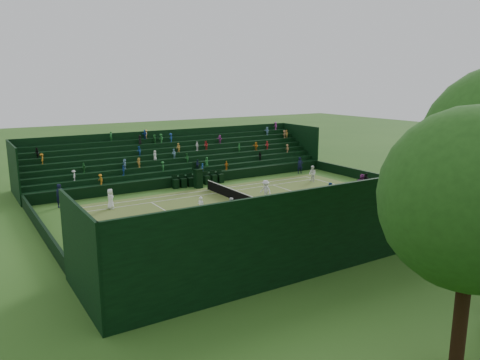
{
  "coord_description": "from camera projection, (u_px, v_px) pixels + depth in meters",
  "views": [
    {
      "loc": [
        32.73,
        -20.47,
        10.29
      ],
      "look_at": [
        0.0,
        0.0,
        2.0
      ],
      "focal_mm": 35.0,
      "sensor_mm": 36.0,
      "label": 1
    }
  ],
  "objects": [
    {
      "name": "ground",
      "position": [
        240.0,
        203.0,
        39.9
      ],
      "size": [
        160.0,
        160.0,
        0.0
      ],
      "primitive_type": "plane",
      "color": "#2D5B1C",
      "rests_on": "ground"
    },
    {
      "name": "court_surface",
      "position": [
        240.0,
        203.0,
        39.9
      ],
      "size": [
        12.97,
        26.77,
        0.01
      ],
      "primitive_type": "cube",
      "color": "#407125",
      "rests_on": "ground"
    },
    {
      "name": "perimeter_wall_north",
      "position": [
        371.0,
        177.0,
        48.03
      ],
      "size": [
        17.17,
        0.2,
        1.0
      ],
      "primitive_type": "cube",
      "color": "black",
      "rests_on": "ground"
    },
    {
      "name": "perimeter_wall_south",
      "position": [
        41.0,
        228.0,
        31.57
      ],
      "size": [
        17.17,
        0.2,
        1.0
      ],
      "primitive_type": "cube",
      "color": "black",
      "rests_on": "ground"
    },
    {
      "name": "perimeter_wall_east",
      "position": [
        304.0,
        222.0,
        32.77
      ],
      "size": [
        0.2,
        31.77,
        1.0
      ],
      "primitive_type": "cube",
      "color": "black",
      "rests_on": "ground"
    },
    {
      "name": "perimeter_wall_west",
      "position": [
        195.0,
        180.0,
        46.83
      ],
      "size": [
        0.2,
        31.77,
        1.0
      ],
      "primitive_type": "cube",
      "color": "black",
      "rests_on": "ground"
    },
    {
      "name": "north_grandstand",
      "position": [
        348.0,
        223.0,
        29.08
      ],
      "size": [
        6.6,
        32.0,
        4.9
      ],
      "color": "black",
      "rests_on": "ground"
    },
    {
      "name": "south_grandstand",
      "position": [
        177.0,
        163.0,
        50.08
      ],
      "size": [
        6.6,
        32.0,
        4.9
      ],
      "color": "black",
      "rests_on": "ground"
    },
    {
      "name": "tennis_net",
      "position": [
        240.0,
        197.0,
        39.79
      ],
      "size": [
        11.67,
        0.1,
        1.06
      ],
      "color": "black",
      "rests_on": "ground"
    },
    {
      "name": "umpire_chair",
      "position": [
        198.0,
        176.0,
        45.25
      ],
      "size": [
        0.89,
        0.89,
        2.79
      ],
      "color": "black",
      "rests_on": "ground"
    },
    {
      "name": "courtside_chairs",
      "position": [
        199.0,
        181.0,
        46.43
      ],
      "size": [
        0.59,
        5.56,
        1.28
      ],
      "color": "black",
      "rests_on": "ground"
    },
    {
      "name": "player_near_west",
      "position": [
        110.0,
        199.0,
        37.87
      ],
      "size": [
        0.84,
        0.56,
        1.67
      ],
      "primitive_type": "imported",
      "rotation": [
        0.0,
        0.0,
        3.18
      ],
      "color": "white",
      "rests_on": "ground"
    },
    {
      "name": "player_near_east",
      "position": [
        201.0,
        207.0,
        35.61
      ],
      "size": [
        0.71,
        0.63,
        1.63
      ],
      "primitive_type": "imported",
      "rotation": [
        0.0,
        0.0,
        3.65
      ],
      "color": "white",
      "rests_on": "ground"
    },
    {
      "name": "player_far_west",
      "position": [
        312.0,
        174.0,
        48.02
      ],
      "size": [
        0.85,
        0.68,
        1.67
      ],
      "primitive_type": "imported",
      "rotation": [
        0.0,
        0.0,
        -0.06
      ],
      "color": "white",
      "rests_on": "ground"
    },
    {
      "name": "player_far_east",
      "position": [
        266.0,
        190.0,
        40.58
      ],
      "size": [
        1.29,
        0.94,
        1.79
      ],
      "primitive_type": "imported",
      "rotation": [
        0.0,
        0.0,
        0.26
      ],
      "color": "white",
      "rests_on": "ground"
    },
    {
      "name": "line_judge_north",
      "position": [
        300.0,
        165.0,
        52.33
      ],
      "size": [
        0.59,
        0.75,
        1.82
      ],
      "primitive_type": "imported",
      "rotation": [
        0.0,
        0.0,
        1.32
      ],
      "color": "black",
      "rests_on": "ground"
    },
    {
      "name": "line_judge_south",
      "position": [
        60.0,
        196.0,
        38.38
      ],
      "size": [
        0.64,
        0.81,
        1.96
      ],
      "primitive_type": "imported",
      "rotation": [
        0.0,
        0.0,
        1.84
      ],
      "color": "black",
      "rests_on": "ground"
    }
  ]
}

